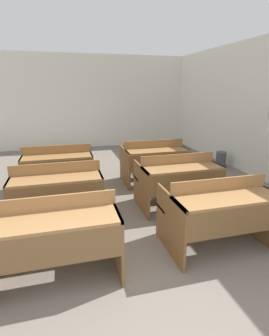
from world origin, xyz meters
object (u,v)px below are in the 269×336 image
object	(u,v)px
bench_front_left	(56,233)
bench_front_right	(219,210)
bench_third_right	(154,159)
bench_third_left	(58,166)
bench_second_right	(178,178)
bench_second_left	(58,190)
wastepaper_bin	(221,159)

from	to	relation	value
bench_front_left	bench_front_right	xyz separation A→B (m)	(1.75, 0.03, 0.00)
bench_third_right	bench_front_left	bearing A→B (deg)	-127.87
bench_third_left	bench_third_right	size ratio (longest dim) A/B	1.00
bench_front_left	bench_front_right	bearing A→B (deg)	0.99
bench_second_right	bench_front_right	bearing A→B (deg)	-90.28
bench_second_left	wastepaper_bin	distance (m)	4.06
bench_front_left	bench_second_right	distance (m)	2.10
bench_front_left	bench_third_right	bearing A→B (deg)	52.13
bench_second_left	bench_third_right	xyz separation A→B (m)	(1.77, 1.15, 0.00)
bench_front_right	bench_front_left	bearing A→B (deg)	-179.01
bench_front_left	bench_front_right	size ratio (longest dim) A/B	1.00
bench_third_left	wastepaper_bin	xyz separation A→B (m)	(3.65, 0.63, -0.28)
bench_front_left	wastepaper_bin	world-z (taller)	bench_front_left
bench_front_right	wastepaper_bin	xyz separation A→B (m)	(1.89, 2.87, -0.28)
bench_second_left	bench_second_right	size ratio (longest dim) A/B	1.00
bench_second_right	bench_third_right	world-z (taller)	same
bench_second_left	bench_front_right	bearing A→B (deg)	-32.27
bench_front_right	bench_third_right	distance (m)	2.25
bench_second_right	bench_third_right	bearing A→B (deg)	89.26
bench_second_right	bench_third_left	bearing A→B (deg)	147.31
bench_front_left	bench_second_left	distance (m)	1.14
bench_front_right	bench_second_left	xyz separation A→B (m)	(-1.75, 1.10, 0.00)
bench_front_left	bench_second_left	world-z (taller)	same
bench_second_left	wastepaper_bin	xyz separation A→B (m)	(3.64, 1.77, -0.28)
bench_second_right	bench_third_right	xyz separation A→B (m)	(0.01, 1.13, 0.00)
bench_front_left	wastepaper_bin	bearing A→B (deg)	38.52
bench_front_right	bench_third_right	world-z (taller)	same
bench_second_left	wastepaper_bin	bearing A→B (deg)	25.89
bench_front_right	bench_third_right	bearing A→B (deg)	89.49
bench_second_left	wastepaper_bin	size ratio (longest dim) A/B	3.41
bench_front_left	wastepaper_bin	distance (m)	4.67
bench_front_left	bench_third_left	xyz separation A→B (m)	(0.00, 2.28, 0.00)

